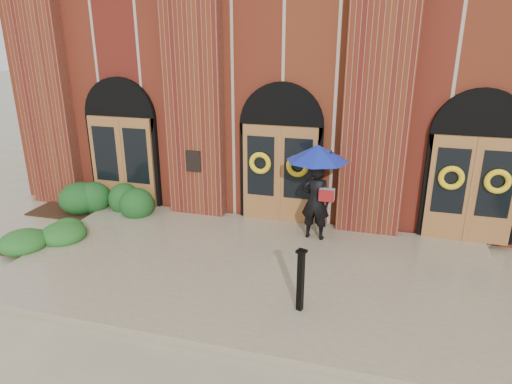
% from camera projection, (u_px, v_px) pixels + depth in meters
% --- Properties ---
extents(ground, '(90.00, 90.00, 0.00)m').
position_uv_depth(ground, '(249.00, 275.00, 9.58)').
color(ground, tan).
rests_on(ground, ground).
extents(landing, '(10.00, 5.30, 0.15)m').
position_uv_depth(landing, '(251.00, 269.00, 9.69)').
color(landing, gray).
rests_on(landing, ground).
extents(church_building, '(16.20, 12.53, 7.00)m').
position_uv_depth(church_building, '(319.00, 70.00, 16.38)').
color(church_building, '#602914').
rests_on(church_building, ground).
extents(man_with_umbrella, '(1.53, 1.53, 2.28)m').
position_uv_depth(man_with_umbrella, '(317.00, 174.00, 10.44)').
color(man_with_umbrella, black).
rests_on(man_with_umbrella, landing).
extents(metal_post, '(0.20, 0.20, 1.17)m').
position_uv_depth(metal_post, '(301.00, 279.00, 7.93)').
color(metal_post, black).
rests_on(metal_post, landing).
extents(hedge_wall_left, '(3.22, 1.29, 0.83)m').
position_uv_depth(hedge_wall_left, '(94.00, 198.00, 12.77)').
color(hedge_wall_left, '#164318').
rests_on(hedge_wall_left, ground).
extents(hedge_front_left, '(1.41, 1.20, 0.50)m').
position_uv_depth(hedge_front_left, '(43.00, 236.00, 10.80)').
color(hedge_front_left, '#1F541C').
rests_on(hedge_front_left, ground).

